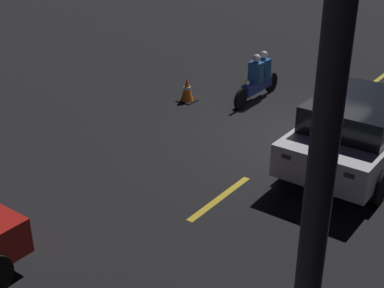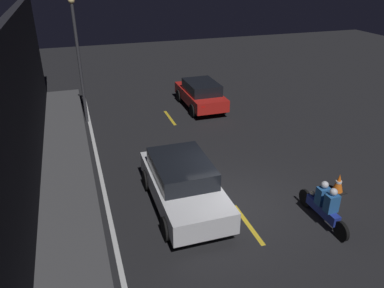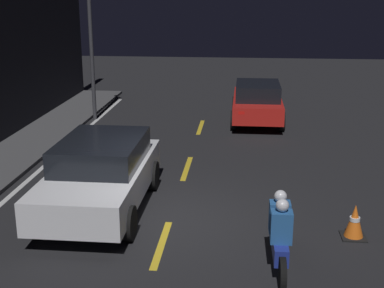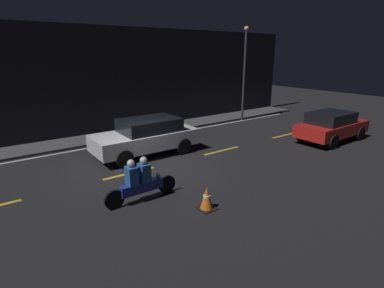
{
  "view_description": "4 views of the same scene",
  "coord_description": "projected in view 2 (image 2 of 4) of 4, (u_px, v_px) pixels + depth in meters",
  "views": [
    {
      "loc": [
        10.96,
        4.85,
        5.36
      ],
      "look_at": [
        3.69,
        -0.54,
        1.08
      ],
      "focal_mm": 50.0,
      "sensor_mm": 36.0,
      "label": 1
    },
    {
      "loc": [
        -9.08,
        4.43,
        7.09
      ],
      "look_at": [
        2.82,
        0.52,
        1.0
      ],
      "focal_mm": 35.0,
      "sensor_mm": 36.0,
      "label": 2
    },
    {
      "loc": [
        -10.13,
        -1.48,
        4.67
      ],
      "look_at": [
        1.94,
        -0.29,
        1.15
      ],
      "focal_mm": 50.0,
      "sensor_mm": 36.0,
      "label": 3
    },
    {
      "loc": [
        -5.12,
        -9.56,
        4.23
      ],
      "look_at": [
        1.46,
        -0.52,
        0.81
      ],
      "focal_mm": 28.0,
      "sensor_mm": 36.0,
      "label": 4
    }
  ],
  "objects": [
    {
      "name": "raised_curb",
      "position": [
        71.0,
        237.0,
        10.65
      ],
      "size": [
        28.0,
        1.82,
        0.11
      ],
      "color": "#424244",
      "rests_on": "ground"
    },
    {
      "name": "street_lamp",
      "position": [
        79.0,
        56.0,
        17.09
      ],
      "size": [
        0.28,
        0.28,
        5.76
      ],
      "color": "#333338",
      "rests_on": "ground"
    },
    {
      "name": "sedan_white",
      "position": [
        183.0,
        183.0,
        11.78
      ],
      "size": [
        4.42,
        2.04,
        1.56
      ],
      "rotation": [
        0.0,
        0.0,
        3.14
      ],
      "color": "silver",
      "rests_on": "ground"
    },
    {
      "name": "taxi_red",
      "position": [
        201.0,
        94.0,
        19.95
      ],
      "size": [
        4.03,
        1.85,
        1.46
      ],
      "rotation": [
        0.0,
        0.0,
        0.0
      ],
      "color": "red",
      "rests_on": "ground"
    },
    {
      "name": "lane_dash_d",
      "position": [
        199.0,
        157.0,
        15.09
      ],
      "size": [
        2.0,
        0.14,
        0.01
      ],
      "color": "gold",
      "rests_on": "ground"
    },
    {
      "name": "traffic_cone_near",
      "position": [
        338.0,
        183.0,
        12.7
      ],
      "size": [
        0.48,
        0.48,
        0.68
      ],
      "color": "black",
      "rests_on": "ground"
    },
    {
      "name": "building_front",
      "position": [
        10.0,
        158.0,
        9.16
      ],
      "size": [
        28.0,
        0.3,
        5.57
      ],
      "color": "black",
      "rests_on": "ground"
    },
    {
      "name": "lane_dash_c",
      "position": [
        248.0,
        224.0,
        11.25
      ],
      "size": [
        2.0,
        0.14,
        0.01
      ],
      "color": "gold",
      "rests_on": "ground"
    },
    {
      "name": "lane_solid_kerb",
      "position": [
        112.0,
        230.0,
        11.0
      ],
      "size": [
        25.2,
        0.14,
        0.01
      ],
      "color": "silver",
      "rests_on": "ground"
    },
    {
      "name": "motorcycle",
      "position": [
        325.0,
        205.0,
        11.04
      ],
      "size": [
        2.32,
        0.37,
        1.36
      ],
      "rotation": [
        0.0,
        0.0,
        0.01
      ],
      "color": "black",
      "rests_on": "ground"
    },
    {
      "name": "ground_plane",
      "position": [
        234.0,
        206.0,
        12.1
      ],
      "size": [
        56.0,
        56.0,
        0.0
      ],
      "primitive_type": "plane",
      "color": "black"
    },
    {
      "name": "lane_dash_e",
      "position": [
        170.0,
        118.0,
        18.94
      ],
      "size": [
        2.0,
        0.14,
        0.01
      ],
      "color": "gold",
      "rests_on": "ground"
    }
  ]
}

